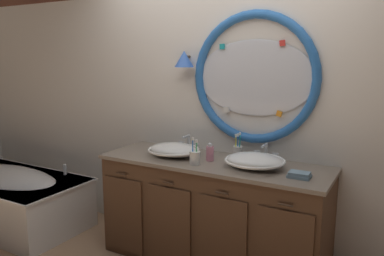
{
  "coord_description": "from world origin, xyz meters",
  "views": [
    {
      "loc": [
        1.41,
        -2.48,
        1.71
      ],
      "look_at": [
        -0.13,
        0.25,
        1.13
      ],
      "focal_mm": 36.38,
      "sensor_mm": 36.0,
      "label": 1
    }
  ],
  "objects_px": {
    "sink_basin_right": "(255,161)",
    "toothbrush_holder_right": "(238,150)",
    "folded_hand_towel": "(299,175)",
    "soap_dispenser": "(210,153)",
    "bathtub": "(9,195)",
    "sink_basin_left": "(174,150)",
    "toothbrush_holder_left": "(195,157)"
  },
  "relations": [
    {
      "from": "toothbrush_holder_right",
      "to": "soap_dispenser",
      "type": "bearing_deg",
      "value": -125.61
    },
    {
      "from": "sink_basin_right",
      "to": "toothbrush_holder_left",
      "type": "xyz_separation_m",
      "value": [
        -0.44,
        -0.14,
        0.0
      ]
    },
    {
      "from": "sink_basin_right",
      "to": "soap_dispenser",
      "type": "height_order",
      "value": "soap_dispenser"
    },
    {
      "from": "soap_dispenser",
      "to": "folded_hand_towel",
      "type": "distance_m",
      "value": 0.75
    },
    {
      "from": "sink_basin_left",
      "to": "toothbrush_holder_left",
      "type": "relative_size",
      "value": 2.05
    },
    {
      "from": "soap_dispenser",
      "to": "folded_hand_towel",
      "type": "bearing_deg",
      "value": -7.11
    },
    {
      "from": "sink_basin_right",
      "to": "folded_hand_towel",
      "type": "bearing_deg",
      "value": -11.81
    },
    {
      "from": "toothbrush_holder_right",
      "to": "sink_basin_left",
      "type": "bearing_deg",
      "value": -154.78
    },
    {
      "from": "bathtub",
      "to": "sink_basin_left",
      "type": "relative_size",
      "value": 3.81
    },
    {
      "from": "sink_basin_right",
      "to": "soap_dispenser",
      "type": "xyz_separation_m",
      "value": [
        -0.39,
        0.02,
        0.01
      ]
    },
    {
      "from": "sink_basin_left",
      "to": "toothbrush_holder_right",
      "type": "bearing_deg",
      "value": 25.22
    },
    {
      "from": "sink_basin_left",
      "to": "folded_hand_towel",
      "type": "relative_size",
      "value": 2.83
    },
    {
      "from": "sink_basin_left",
      "to": "toothbrush_holder_left",
      "type": "xyz_separation_m",
      "value": [
        0.28,
        -0.14,
        0.0
      ]
    },
    {
      "from": "bathtub",
      "to": "folded_hand_towel",
      "type": "bearing_deg",
      "value": 4.84
    },
    {
      "from": "sink_basin_right",
      "to": "folded_hand_towel",
      "type": "distance_m",
      "value": 0.36
    },
    {
      "from": "toothbrush_holder_left",
      "to": "soap_dispenser",
      "type": "bearing_deg",
      "value": 71.59
    },
    {
      "from": "sink_basin_right",
      "to": "folded_hand_towel",
      "type": "relative_size",
      "value": 2.96
    },
    {
      "from": "toothbrush_holder_right",
      "to": "toothbrush_holder_left",
      "type": "bearing_deg",
      "value": -118.91
    },
    {
      "from": "sink_basin_right",
      "to": "toothbrush_holder_right",
      "type": "distance_m",
      "value": 0.33
    },
    {
      "from": "toothbrush_holder_left",
      "to": "sink_basin_left",
      "type": "bearing_deg",
      "value": 153.79
    },
    {
      "from": "bathtub",
      "to": "sink_basin_right",
      "type": "xyz_separation_m",
      "value": [
        2.53,
        0.32,
        0.63
      ]
    },
    {
      "from": "sink_basin_left",
      "to": "soap_dispenser",
      "type": "relative_size",
      "value": 2.96
    },
    {
      "from": "sink_basin_left",
      "to": "toothbrush_holder_right",
      "type": "height_order",
      "value": "toothbrush_holder_right"
    },
    {
      "from": "sink_basin_right",
      "to": "toothbrush_holder_right",
      "type": "xyz_separation_m",
      "value": [
        -0.24,
        0.23,
        0.0
      ]
    },
    {
      "from": "sink_basin_right",
      "to": "soap_dispenser",
      "type": "bearing_deg",
      "value": 177.29
    },
    {
      "from": "sink_basin_right",
      "to": "folded_hand_towel",
      "type": "xyz_separation_m",
      "value": [
        0.36,
        -0.07,
        -0.04
      ]
    },
    {
      "from": "bathtub",
      "to": "soap_dispenser",
      "type": "relative_size",
      "value": 11.28
    },
    {
      "from": "toothbrush_holder_right",
      "to": "sink_basin_right",
      "type": "bearing_deg",
      "value": -44.17
    },
    {
      "from": "sink_basin_left",
      "to": "sink_basin_right",
      "type": "bearing_deg",
      "value": -0.0
    },
    {
      "from": "toothbrush_holder_left",
      "to": "soap_dispenser",
      "type": "xyz_separation_m",
      "value": [
        0.05,
        0.16,
        0.01
      ]
    },
    {
      "from": "bathtub",
      "to": "sink_basin_right",
      "type": "distance_m",
      "value": 2.63
    },
    {
      "from": "sink_basin_left",
      "to": "toothbrush_holder_right",
      "type": "xyz_separation_m",
      "value": [
        0.49,
        0.23,
        0.0
      ]
    }
  ]
}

